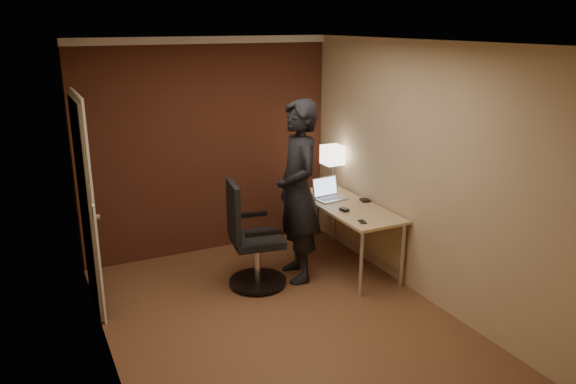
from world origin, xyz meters
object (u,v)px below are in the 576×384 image
object	(u,v)px
desk	(352,215)
person	(298,192)
mouse	(344,210)
wallet	(365,200)
laptop	(328,193)
phone	(362,222)
desk_lamp	(332,156)
office_chair	(250,242)

from	to	relation	value
desk	person	distance (m)	0.77
desk	mouse	bearing A→B (deg)	-140.99
wallet	laptop	bearing A→B (deg)	137.90
laptop	phone	size ratio (longest dim) A/B	3.10
desk_lamp	wallet	size ratio (longest dim) A/B	4.86
phone	laptop	bearing A→B (deg)	96.27
laptop	person	xyz separation A→B (m)	(-0.54, -0.31, 0.17)
office_chair	person	distance (m)	0.72
desk	laptop	size ratio (longest dim) A/B	4.21
mouse	wallet	bearing A→B (deg)	18.70
wallet	phone	bearing A→B (deg)	-125.77
desk	desk_lamp	world-z (taller)	desk_lamp
desk_lamp	office_chair	size ratio (longest dim) A/B	0.48
desk_lamp	wallet	world-z (taller)	desk_lamp
mouse	phone	bearing A→B (deg)	-100.49
desk	mouse	distance (m)	0.31
desk_lamp	laptop	bearing A→B (deg)	-127.42
person	laptop	bearing A→B (deg)	128.29
office_chair	person	xyz separation A→B (m)	(0.54, -0.01, 0.47)
desk	person	bearing A→B (deg)	-179.61
mouse	phone	xyz separation A→B (m)	(-0.02, -0.38, -0.01)
office_chair	person	size ratio (longest dim) A/B	0.58
laptop	person	distance (m)	0.65
laptop	wallet	xyz separation A→B (m)	(0.31, -0.28, -0.05)
laptop	wallet	distance (m)	0.43
laptop	phone	world-z (taller)	laptop
desk	wallet	distance (m)	0.23
laptop	mouse	world-z (taller)	laptop
desk	phone	xyz separation A→B (m)	(-0.23, -0.55, 0.13)
laptop	desk_lamp	bearing A→B (deg)	52.58
desk	laptop	world-z (taller)	laptop
desk	office_chair	distance (m)	1.22
mouse	person	xyz separation A→B (m)	(-0.47, 0.17, 0.21)
desk_lamp	mouse	bearing A→B (deg)	-110.67
laptop	person	world-z (taller)	person
mouse	phone	distance (m)	0.38
laptop	wallet	size ratio (longest dim) A/B	3.24
desk_lamp	phone	size ratio (longest dim) A/B	4.65
laptop	office_chair	size ratio (longest dim) A/B	0.32
wallet	office_chair	bearing A→B (deg)	-179.47
laptop	person	bearing A→B (deg)	-150.48
desk	office_chair	world-z (taller)	office_chair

